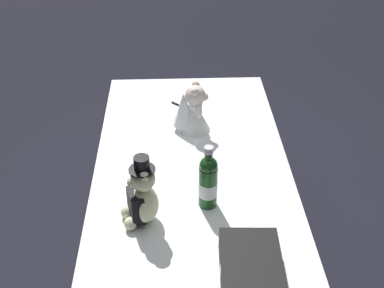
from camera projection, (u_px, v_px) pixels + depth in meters
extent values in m
plane|color=black|center=(192.00, 275.00, 2.71)|extent=(12.00, 12.00, 0.00)
cube|color=white|center=(192.00, 223.00, 2.50)|extent=(1.64, 0.87, 0.75)
ellipsoid|color=beige|center=(144.00, 204.00, 1.93)|extent=(0.12, 0.11, 0.16)
cube|color=black|center=(136.00, 205.00, 1.92)|extent=(0.11, 0.07, 0.12)
sphere|color=beige|center=(143.00, 179.00, 1.86)|extent=(0.09, 0.09, 0.09)
sphere|color=beige|center=(132.00, 182.00, 1.86)|extent=(0.04, 0.04, 0.04)
sphere|color=beige|center=(140.00, 166.00, 1.87)|extent=(0.04, 0.04, 0.04)
sphere|color=beige|center=(144.00, 176.00, 1.82)|extent=(0.04, 0.04, 0.04)
ellipsoid|color=beige|center=(137.00, 192.00, 1.97)|extent=(0.04, 0.04, 0.09)
ellipsoid|color=beige|center=(144.00, 213.00, 1.87)|extent=(0.04, 0.04, 0.09)
sphere|color=beige|center=(127.00, 212.00, 1.97)|extent=(0.05, 0.05, 0.05)
sphere|color=beige|center=(131.00, 224.00, 1.92)|extent=(0.05, 0.05, 0.05)
cylinder|color=black|center=(142.00, 170.00, 1.84)|extent=(0.10, 0.10, 0.01)
cylinder|color=black|center=(142.00, 163.00, 1.82)|extent=(0.06, 0.06, 0.05)
cone|color=white|center=(195.00, 117.00, 2.47)|extent=(0.15, 0.15, 0.15)
ellipsoid|color=white|center=(195.00, 105.00, 2.43)|extent=(0.07, 0.06, 0.07)
sphere|color=beige|center=(195.00, 95.00, 2.40)|extent=(0.10, 0.10, 0.10)
sphere|color=beige|center=(204.00, 97.00, 2.40)|extent=(0.04, 0.04, 0.04)
sphere|color=beige|center=(195.00, 92.00, 2.35)|extent=(0.04, 0.04, 0.04)
sphere|color=beige|center=(196.00, 85.00, 2.41)|extent=(0.04, 0.04, 0.04)
ellipsoid|color=beige|center=(199.00, 111.00, 2.40)|extent=(0.03, 0.03, 0.08)
ellipsoid|color=beige|center=(199.00, 102.00, 2.47)|extent=(0.03, 0.03, 0.08)
cone|color=white|center=(184.00, 109.00, 2.44)|extent=(0.13, 0.13, 0.17)
cylinder|color=#164619|center=(208.00, 187.00, 2.00)|extent=(0.07, 0.07, 0.18)
sphere|color=#164619|center=(208.00, 166.00, 1.94)|extent=(0.07, 0.07, 0.07)
cylinder|color=#164619|center=(209.00, 156.00, 1.91)|extent=(0.03, 0.03, 0.07)
cylinder|color=silver|center=(209.00, 150.00, 1.90)|extent=(0.04, 0.04, 0.03)
cylinder|color=silver|center=(208.00, 188.00, 2.00)|extent=(0.08, 0.08, 0.06)
cylinder|color=black|center=(180.00, 106.00, 2.69)|extent=(0.09, 0.10, 0.01)
cone|color=silver|center=(189.00, 109.00, 2.66)|extent=(0.02, 0.02, 0.01)
cube|color=black|center=(251.00, 269.00, 1.71)|extent=(0.31, 0.22, 0.09)
cube|color=#B7B7BF|center=(221.00, 271.00, 1.70)|extent=(0.04, 0.01, 0.02)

